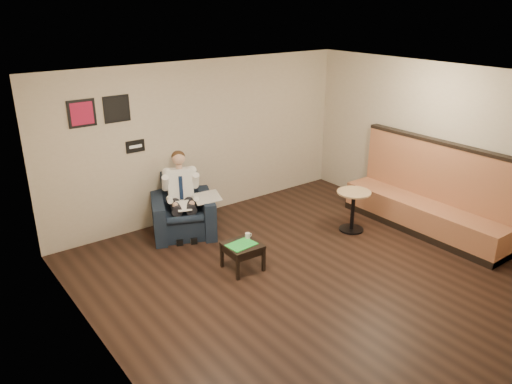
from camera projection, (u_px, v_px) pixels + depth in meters
ground at (315, 277)px, 7.21m from camera, size 6.00×6.00×0.00m
wall_back at (203, 139)px, 8.94m from camera, size 6.00×0.02×2.80m
wall_left at (102, 249)px, 5.03m from camera, size 0.02×6.00×2.80m
wall_right at (449, 149)px, 8.38m from camera, size 0.02×6.00×2.80m
ceiling at (324, 81)px, 6.20m from camera, size 6.00×6.00×0.02m
seating_sign at (135, 146)px, 8.17m from camera, size 0.32×0.02×0.20m
art_print_left at (82, 113)px, 7.49m from camera, size 0.42×0.03×0.42m
art_print_right at (117, 109)px, 7.79m from camera, size 0.42×0.03×0.42m
armchair at (183, 207)px, 8.40m from camera, size 1.31×1.31×0.97m
seated_man at (183, 200)px, 8.22m from camera, size 0.95×1.12×1.33m
lap_papers at (184, 206)px, 8.15m from camera, size 0.31×0.37×0.01m
newspaper at (207, 197)px, 8.33m from camera, size 0.58×0.64×0.01m
side_table at (243, 256)px, 7.36m from camera, size 0.52×0.52×0.41m
green_folder at (241, 245)px, 7.26m from camera, size 0.44×0.33×0.01m
coffee_mug at (248, 236)px, 7.44m from camera, size 0.08×0.08×0.09m
smartphone at (240, 239)px, 7.42m from camera, size 0.14×0.09×0.01m
banquette at (427, 189)px, 8.42m from camera, size 0.71×2.98×1.52m
cafe_table at (353, 211)px, 8.55m from camera, size 0.65×0.65×0.72m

